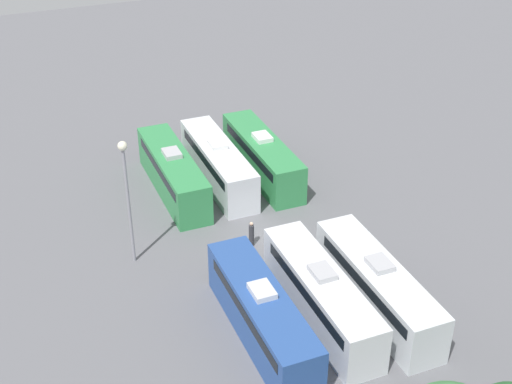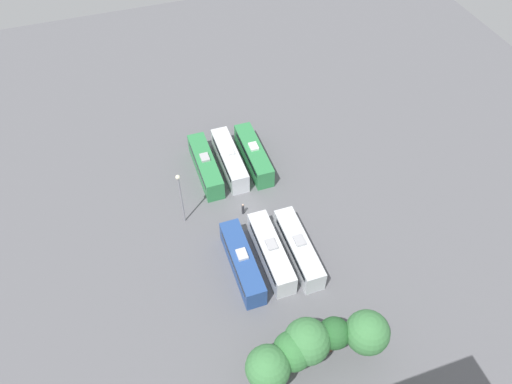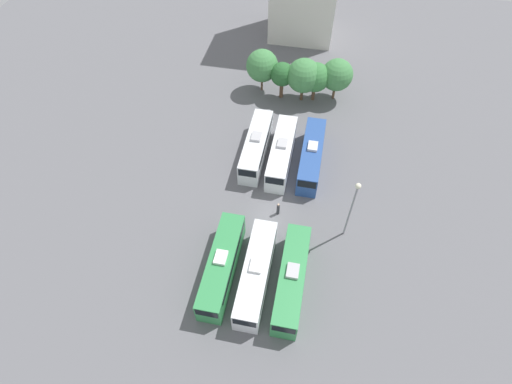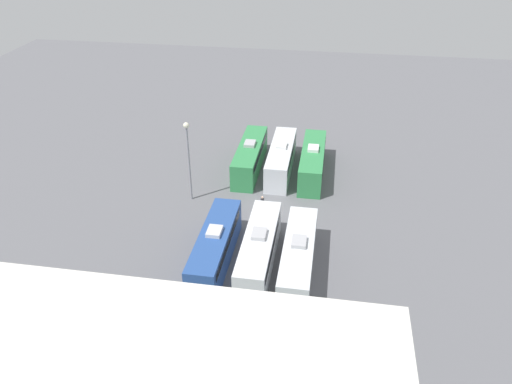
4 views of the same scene
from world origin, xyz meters
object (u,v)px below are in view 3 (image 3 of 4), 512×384
tree_1 (282,75)px  bus_3 (256,145)px  tree_3 (315,77)px  bus_0 (222,265)px  tree_4 (337,75)px  bus_5 (311,155)px  tree_0 (262,66)px  worker_person (278,209)px  bus_1 (256,272)px  tree_2 (304,76)px  bus_4 (282,152)px  light_pole (353,202)px  bus_2 (292,278)px

tree_1 → bus_3: bearing=-95.9°
tree_3 → bus_0: bearing=-101.4°
tree_1 → tree_4: bearing=9.2°
bus_5 → tree_0: bearing=122.8°
tree_1 → tree_4: 7.86m
worker_person → tree_0: bearing=105.4°
bus_1 → worker_person: 8.99m
bus_5 → tree_1: bearing=114.5°
tree_3 → tree_2: bearing=-167.7°
bus_1 → tree_1: (-2.24, 30.50, 2.26)m
tree_2 → bus_5: bearing=-77.7°
bus_0 → tree_3: tree_3 is taller
bus_4 → tree_3: (2.66, 13.56, 2.19)m
bus_4 → tree_1: tree_1 is taller
bus_3 → worker_person: size_ratio=6.08×
tree_2 → tree_4: tree_2 is taller
bus_5 → tree_0: 16.97m
bus_1 → bus_5: (3.67, 17.53, 0.00)m
bus_1 → bus_3: size_ratio=1.00×
tree_2 → tree_3: tree_2 is taller
bus_0 → light_pole: (12.23, 7.46, 4.13)m
tree_1 → tree_2: bearing=-0.2°
tree_1 → bus_0: bearing=-92.6°
bus_2 → bus_4: same height
bus_3 → tree_2: 13.62m
bus_2 → tree_4: bearing=86.6°
bus_1 → tree_3: tree_3 is taller
bus_0 → tree_2: tree_2 is taller
bus_1 → bus_4: size_ratio=1.00×
light_pole → tree_2: 24.19m
tree_2 → light_pole: bearing=-71.3°
bus_0 → worker_person: (4.46, 8.73, -0.85)m
worker_person → tree_2: 21.84m
bus_2 → bus_4: size_ratio=1.00×
tree_3 → bus_5: bearing=-85.1°
tree_0 → light_pole: bearing=-59.7°
light_pole → tree_3: (-6.07, 23.22, -1.94)m
bus_2 → tree_1: tree_1 is taller
worker_person → tree_3: bearing=85.6°
worker_person → bus_0: bearing=-117.1°
bus_2 → bus_4: (-3.75, 17.20, 0.00)m
bus_4 → tree_0: 15.49m
bus_4 → tree_4: (5.64, 14.45, 2.40)m
bus_0 → bus_2: same height
bus_4 → worker_person: 8.49m
tree_2 → tree_3: size_ratio=1.11×
bus_4 → tree_1: size_ratio=1.94×
bus_0 → bus_3: (0.08, 17.67, 0.00)m
worker_person → tree_3: 22.22m
bus_4 → tree_1: 13.56m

